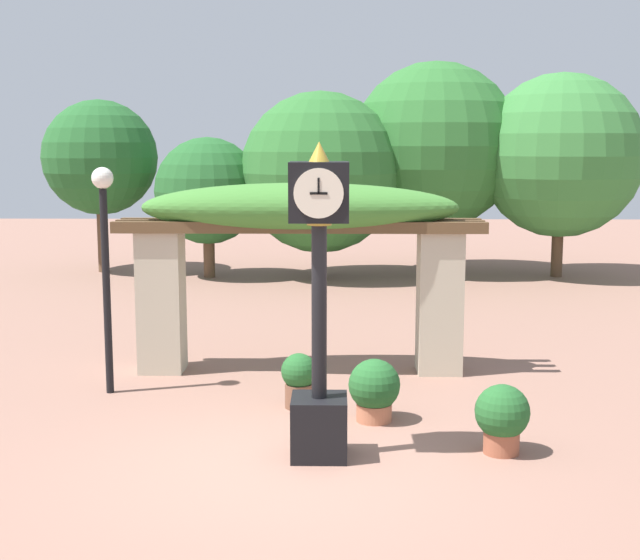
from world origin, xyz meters
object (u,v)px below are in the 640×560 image
(potted_plant_far_left, at_px, (502,416))
(lamp_post, at_px, (105,242))
(pedestal_clock, at_px, (319,308))
(potted_plant_near_left, at_px, (374,389))
(potted_plant_near_right, at_px, (299,378))

(potted_plant_far_left, xyz_separation_m, lamp_post, (-4.77, 2.26, 1.61))
(pedestal_clock, xyz_separation_m, lamp_post, (-2.83, 2.40, 0.42))
(pedestal_clock, relative_size, lamp_post, 1.11)
(pedestal_clock, height_order, potted_plant_near_left, pedestal_clock)
(potted_plant_far_left, bearing_deg, potted_plant_near_left, 140.22)
(potted_plant_near_left, relative_size, lamp_post, 0.25)
(potted_plant_near_left, relative_size, potted_plant_far_left, 1.00)
(potted_plant_near_right, bearing_deg, potted_plant_near_left, -30.03)
(potted_plant_far_left, relative_size, lamp_post, 0.25)
(potted_plant_near_right, height_order, lamp_post, lamp_post)
(pedestal_clock, height_order, potted_plant_near_right, pedestal_clock)
(potted_plant_near_right, height_order, potted_plant_far_left, potted_plant_far_left)
(potted_plant_near_left, xyz_separation_m, potted_plant_near_right, (-0.92, 0.53, -0.02))
(pedestal_clock, distance_m, lamp_post, 3.73)
(pedestal_clock, bearing_deg, potted_plant_near_left, 62.73)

